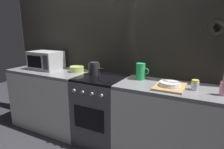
# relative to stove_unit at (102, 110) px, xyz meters

# --- Properties ---
(ground_plane) EXTENTS (8.00, 8.00, 0.00)m
(ground_plane) POSITION_rel_stove_unit_xyz_m (0.00, 0.00, -0.45)
(ground_plane) COLOR #2D2D33
(back_wall) EXTENTS (3.60, 0.05, 2.40)m
(back_wall) POSITION_rel_stove_unit_xyz_m (0.00, 0.32, 0.75)
(back_wall) COLOR #A39989
(back_wall) RESTS_ON ground_plane
(counter_left) EXTENTS (1.20, 0.60, 0.90)m
(counter_left) POSITION_rel_stove_unit_xyz_m (-0.90, 0.00, 0.00)
(counter_left) COLOR silver
(counter_left) RESTS_ON ground_plane
(stove_unit) EXTENTS (0.60, 0.63, 0.90)m
(stove_unit) POSITION_rel_stove_unit_xyz_m (0.00, 0.00, 0.00)
(stove_unit) COLOR #4C4C51
(stove_unit) RESTS_ON ground_plane
(counter_right) EXTENTS (1.20, 0.60, 0.90)m
(counter_right) POSITION_rel_stove_unit_xyz_m (0.90, 0.00, 0.00)
(counter_right) COLOR silver
(counter_right) RESTS_ON ground_plane
(microwave) EXTENTS (0.46, 0.35, 0.27)m
(microwave) POSITION_rel_stove_unit_xyz_m (-0.99, 0.03, 0.59)
(microwave) COLOR #B2B2B7
(microwave) RESTS_ON counter_left
(kettle) EXTENTS (0.28, 0.15, 0.17)m
(kettle) POSITION_rel_stove_unit_xyz_m (-0.15, 0.08, 0.53)
(kettle) COLOR #262628
(kettle) RESTS_ON stove_unit
(mixing_bowl) EXTENTS (0.20, 0.20, 0.08)m
(mixing_bowl) POSITION_rel_stove_unit_xyz_m (-0.46, 0.09, 0.49)
(mixing_bowl) COLOR #B7D166
(mixing_bowl) RESTS_ON counter_left
(pitcher) EXTENTS (0.16, 0.11, 0.20)m
(pitcher) POSITION_rel_stove_unit_xyz_m (0.49, 0.12, 0.55)
(pitcher) COLOR green
(pitcher) RESTS_ON counter_right
(dish_pile) EXTENTS (0.30, 0.40, 0.07)m
(dish_pile) POSITION_rel_stove_unit_xyz_m (0.87, -0.05, 0.47)
(dish_pile) COLOR tan
(dish_pile) RESTS_ON counter_right
(spice_jar) EXTENTS (0.08, 0.08, 0.10)m
(spice_jar) POSITION_rel_stove_unit_xyz_m (1.11, -0.01, 0.50)
(spice_jar) COLOR silver
(spice_jar) RESTS_ON counter_right
(spray_bottle) EXTENTS (0.08, 0.06, 0.20)m
(spray_bottle) POSITION_rel_stove_unit_xyz_m (1.36, -0.06, 0.53)
(spray_bottle) COLOR pink
(spray_bottle) RESTS_ON counter_right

